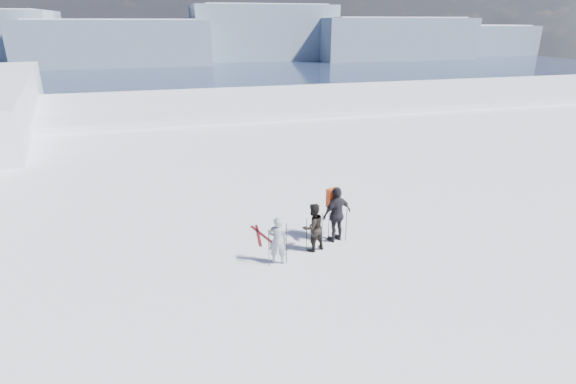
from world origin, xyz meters
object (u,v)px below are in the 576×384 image
Objects in this scene: skier_grey at (277,240)px; skier_dark at (313,227)px; skis_loose at (260,235)px; skier_pack at (337,214)px.

skier_dark reaches higher than skier_grey.
skier_dark is 2.25m from skis_loose.
skis_loose is (-0.11, 2.04, -0.77)m from skier_grey.
skis_loose is (-2.45, 1.07, -0.97)m from skier_pack.
skier_grey is 2.19m from skis_loose.
skis_loose is (-1.45, 1.52, -0.81)m from skier_dark.
skier_pack reaches higher than skier_grey.
skier_dark is at bearing 6.09° from skier_pack.
skier_dark is 1.11m from skier_pack.
skier_pack is at bearing -23.68° from skis_loose.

